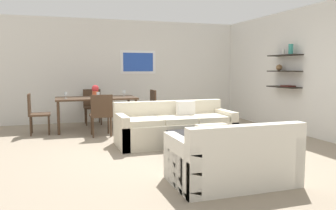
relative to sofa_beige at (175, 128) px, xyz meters
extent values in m
plane|color=gray|center=(-0.13, -0.34, -0.29)|extent=(18.00, 18.00, 0.00)
cube|color=silver|center=(0.17, 3.19, 1.06)|extent=(8.40, 0.06, 2.70)
cube|color=white|center=(0.05, 3.15, 1.29)|extent=(0.97, 0.02, 0.62)
cube|color=#264CB2|center=(0.05, 3.13, 1.29)|extent=(0.83, 0.01, 0.50)
cube|color=silver|center=(2.90, 0.26, 1.06)|extent=(0.06, 8.20, 2.70)
cube|color=black|center=(2.73, 0.43, 1.41)|extent=(0.28, 0.90, 0.02)
cube|color=black|center=(2.73, 0.43, 1.06)|extent=(0.28, 0.90, 0.02)
cube|color=black|center=(2.73, 0.43, 0.71)|extent=(0.28, 0.90, 0.02)
cylinder|color=teal|center=(2.73, 0.23, 1.53)|extent=(0.10, 0.10, 0.22)
sphere|color=olive|center=(2.73, 0.61, 1.14)|extent=(0.14, 0.14, 0.14)
cylinder|color=silver|center=(2.73, 0.48, 1.48)|extent=(0.07, 0.07, 0.12)
cube|color=#4C1E19|center=(2.73, 0.28, 0.73)|extent=(0.20, 0.28, 0.03)
cube|color=beige|center=(0.00, -0.04, -0.08)|extent=(2.17, 0.90, 0.42)
cube|color=beige|center=(0.00, 0.33, 0.31)|extent=(2.17, 0.16, 0.36)
cube|color=beige|center=(-1.02, -0.04, 0.01)|extent=(0.14, 0.90, 0.60)
cube|color=beige|center=(1.01, -0.04, 0.01)|extent=(0.14, 0.90, 0.60)
cube|color=beige|center=(-0.63, -0.08, 0.18)|extent=(0.61, 0.70, 0.10)
cube|color=beige|center=(0.00, -0.08, 0.18)|extent=(0.61, 0.70, 0.10)
cube|color=beige|center=(0.63, -0.08, 0.18)|extent=(0.61, 0.70, 0.10)
cube|color=white|center=(0.28, 0.15, 0.31)|extent=(0.37, 0.14, 0.36)
cube|color=silver|center=(-0.08, -2.31, -0.08)|extent=(1.46, 0.90, 0.42)
cube|color=silver|center=(-0.08, -2.68, 0.31)|extent=(1.46, 0.16, 0.36)
cube|color=silver|center=(0.59, -2.31, 0.01)|extent=(0.14, 0.90, 0.60)
cube|color=silver|center=(-0.74, -2.31, 0.01)|extent=(0.14, 0.90, 0.60)
cube|color=silver|center=(0.22, -2.27, 0.18)|extent=(0.57, 0.70, 0.10)
cube|color=silver|center=(-0.37, -2.27, 0.18)|extent=(0.57, 0.70, 0.10)
cube|color=beige|center=(-0.44, -2.50, 0.31)|extent=(0.36, 0.13, 0.36)
cube|color=black|center=(0.17, -1.13, -0.10)|extent=(1.07, 1.02, 0.38)
cylinder|color=#19666B|center=(0.23, -1.05, 0.11)|extent=(0.36, 0.36, 0.05)
torus|color=#19666B|center=(0.23, -1.05, 0.14)|extent=(0.36, 0.36, 0.02)
cylinder|color=silver|center=(0.43, -1.00, 0.13)|extent=(0.07, 0.07, 0.08)
sphere|color=red|center=(-0.15, -1.08, 0.12)|extent=(0.07, 0.07, 0.07)
cube|color=#422D1E|center=(-1.23, 1.98, 0.44)|extent=(1.81, 0.94, 0.04)
cylinder|color=#422D1E|center=(-2.07, 1.57, 0.06)|extent=(0.06, 0.06, 0.71)
cylinder|color=#422D1E|center=(-0.38, 1.57, 0.06)|extent=(0.06, 0.06, 0.71)
cylinder|color=#422D1E|center=(-2.07, 2.38, 0.06)|extent=(0.06, 0.06, 0.71)
cylinder|color=#422D1E|center=(-0.38, 2.38, 0.06)|extent=(0.06, 0.06, 0.71)
cube|color=#422D1E|center=(-1.23, 1.19, 0.14)|extent=(0.44, 0.44, 0.04)
cube|color=#422D1E|center=(-1.23, 0.99, 0.37)|extent=(0.44, 0.04, 0.43)
cylinder|color=#422D1E|center=(-1.05, 1.37, -0.09)|extent=(0.04, 0.04, 0.41)
cylinder|color=#422D1E|center=(-1.41, 1.37, -0.09)|extent=(0.04, 0.04, 0.41)
cylinder|color=#422D1E|center=(-1.05, 1.01, -0.09)|extent=(0.04, 0.04, 0.41)
cylinder|color=#422D1E|center=(-1.41, 1.01, -0.09)|extent=(0.04, 0.04, 0.41)
cube|color=#422D1E|center=(0.00, 2.19, 0.14)|extent=(0.44, 0.44, 0.04)
cube|color=#422D1E|center=(0.20, 2.19, 0.37)|extent=(0.04, 0.44, 0.43)
cylinder|color=#422D1E|center=(-0.18, 2.37, -0.09)|extent=(0.04, 0.04, 0.41)
cylinder|color=#422D1E|center=(-0.18, 2.01, -0.09)|extent=(0.04, 0.04, 0.41)
cylinder|color=#422D1E|center=(0.18, 2.37, -0.09)|extent=(0.04, 0.04, 0.41)
cylinder|color=#422D1E|center=(0.18, 2.01, -0.09)|extent=(0.04, 0.04, 0.41)
cube|color=#422D1E|center=(-1.23, 2.76, 0.14)|extent=(0.44, 0.44, 0.04)
cube|color=#422D1E|center=(-1.23, 2.96, 0.37)|extent=(0.44, 0.04, 0.43)
cylinder|color=#422D1E|center=(-1.41, 2.58, -0.09)|extent=(0.04, 0.04, 0.41)
cylinder|color=#422D1E|center=(-1.05, 2.58, -0.09)|extent=(0.04, 0.04, 0.41)
cylinder|color=#422D1E|center=(-1.41, 2.94, -0.09)|extent=(0.04, 0.04, 0.41)
cylinder|color=#422D1E|center=(-1.05, 2.94, -0.09)|extent=(0.04, 0.04, 0.41)
cube|color=#422D1E|center=(-2.45, 1.77, 0.14)|extent=(0.44, 0.44, 0.04)
cube|color=#422D1E|center=(-2.65, 1.77, 0.37)|extent=(0.04, 0.44, 0.43)
cylinder|color=#422D1E|center=(-2.27, 1.59, -0.09)|extent=(0.04, 0.04, 0.41)
cylinder|color=#422D1E|center=(-2.27, 1.95, -0.09)|extent=(0.04, 0.04, 0.41)
cylinder|color=#422D1E|center=(-2.63, 1.59, -0.09)|extent=(0.04, 0.04, 0.41)
cylinder|color=#422D1E|center=(-2.63, 1.95, -0.09)|extent=(0.04, 0.04, 0.41)
cylinder|color=silver|center=(-1.23, 1.57, 0.46)|extent=(0.06, 0.06, 0.01)
cylinder|color=silver|center=(-1.23, 1.57, 0.49)|extent=(0.01, 0.01, 0.06)
cylinder|color=silver|center=(-1.23, 1.57, 0.57)|extent=(0.07, 0.07, 0.08)
cylinder|color=silver|center=(-0.55, 2.09, 0.46)|extent=(0.06, 0.06, 0.01)
cylinder|color=silver|center=(-0.55, 2.09, 0.49)|extent=(0.01, 0.01, 0.06)
cylinder|color=silver|center=(-0.55, 2.09, 0.56)|extent=(0.08, 0.08, 0.08)
cylinder|color=silver|center=(-1.23, 2.38, 0.46)|extent=(0.06, 0.06, 0.01)
cylinder|color=silver|center=(-1.23, 2.38, 0.50)|extent=(0.01, 0.01, 0.07)
cylinder|color=silver|center=(-1.23, 2.38, 0.59)|extent=(0.08, 0.08, 0.10)
cylinder|color=silver|center=(-1.90, 1.86, 0.46)|extent=(0.06, 0.06, 0.01)
cylinder|color=silver|center=(-1.90, 1.86, 0.50)|extent=(0.01, 0.01, 0.06)
cylinder|color=silver|center=(-1.90, 1.86, 0.57)|extent=(0.06, 0.06, 0.08)
cylinder|color=#D85933|center=(-1.24, 2.00, 0.53)|extent=(0.14, 0.14, 0.14)
sphere|color=red|center=(-1.24, 2.00, 0.66)|extent=(0.16, 0.16, 0.16)
camera|label=1|loc=(-2.10, -5.95, 1.11)|focal=36.35mm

